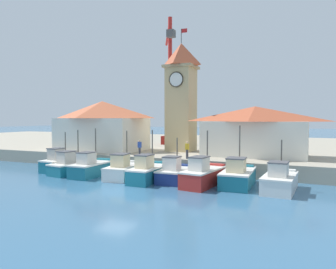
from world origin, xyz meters
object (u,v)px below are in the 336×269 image
object	(u,v)px
fishing_boat_far_right	(280,181)
dock_worker_along_quay	(187,150)
fishing_boat_left_outer	(73,166)
fishing_boat_far_left	(61,163)
clock_tower	(181,94)
fishing_boat_center	(149,172)
warehouse_left	(102,125)
fishing_boat_mid_right	(175,173)
fishing_boat_right_outer	(238,176)
fishing_boat_left_inner	(92,167)
port_crane_far	(170,96)
dock_worker_near_tower	(140,148)
warehouse_right	(255,131)
fishing_boat_right_inner	(203,175)
fishing_boat_mid_left	(124,169)

from	to	relation	value
fishing_boat_far_right	dock_worker_along_quay	world-z (taller)	fishing_boat_far_right
fishing_boat_left_outer	fishing_boat_far_left	bearing A→B (deg)	160.86
fishing_boat_far_left	clock_tower	xyz separation A→B (m)	(8.39, 10.20, 7.07)
fishing_boat_center	warehouse_left	xyz separation A→B (m)	(-10.56, 8.64, 3.51)
fishing_boat_center	fishing_boat_mid_right	xyz separation A→B (m)	(1.93, 0.81, -0.08)
warehouse_left	fishing_boat_right_outer	bearing A→B (deg)	-23.27
fishing_boat_left_outer	fishing_boat_left_inner	bearing A→B (deg)	-7.23
port_crane_far	fishing_boat_left_outer	bearing A→B (deg)	-94.64
fishing_boat_right_outer	fishing_boat_far_right	size ratio (longest dim) A/B	1.06
fishing_boat_right_outer	dock_worker_near_tower	bearing A→B (deg)	160.17
clock_tower	dock_worker_near_tower	xyz separation A→B (m)	(-1.85, -6.44, -5.64)
fishing_boat_far_left	fishing_boat_center	world-z (taller)	fishing_boat_center
fishing_boat_mid_right	fishing_boat_right_outer	world-z (taller)	fishing_boat_right_outer
fishing_boat_left_inner	fishing_boat_center	xyz separation A→B (m)	(5.74, -0.14, 0.02)
fishing_boat_far_right	fishing_boat_center	bearing A→B (deg)	-177.00
warehouse_left	dock_worker_near_tower	size ratio (longest dim) A/B	6.07
fishing_boat_far_right	clock_tower	size ratio (longest dim) A/B	0.34
fishing_boat_far_right	fishing_boat_right_outer	bearing A→B (deg)	169.39
clock_tower	warehouse_left	distance (m)	9.95
fishing_boat_center	dock_worker_near_tower	bearing A→B (deg)	125.80
fishing_boat_left_outer	dock_worker_near_tower	world-z (taller)	fishing_boat_left_outer
fishing_boat_center	fishing_boat_mid_right	distance (m)	2.10
warehouse_left	fishing_boat_mid_right	bearing A→B (deg)	-32.07
fishing_boat_mid_right	warehouse_right	world-z (taller)	warehouse_right
fishing_boat_far_right	port_crane_far	world-z (taller)	port_crane_far
clock_tower	fishing_boat_left_outer	bearing A→B (deg)	-120.49
fishing_boat_mid_right	fishing_boat_right_inner	distance (m)	2.69
fishing_boat_far_left	fishing_boat_left_inner	xyz separation A→B (m)	(4.32, -0.98, -0.02)
fishing_boat_left_inner	fishing_boat_right_inner	bearing A→B (deg)	0.38
fishing_boat_far_right	dock_worker_near_tower	size ratio (longest dim) A/B	2.87
fishing_boat_right_inner	clock_tower	xyz separation A→B (m)	(-6.22, 11.12, 7.05)
fishing_boat_left_outer	fishing_boat_far_right	world-z (taller)	fishing_boat_left_outer
fishing_boat_mid_right	dock_worker_along_quay	size ratio (longest dim) A/B	2.61
fishing_boat_left_inner	fishing_boat_mid_right	bearing A→B (deg)	4.99
fishing_boat_mid_left	port_crane_far	distance (m)	20.67
warehouse_left	fishing_boat_far_left	bearing A→B (deg)	-86.18
fishing_boat_left_outer	fishing_boat_left_inner	size ratio (longest dim) A/B	1.04
fishing_boat_right_outer	fishing_boat_center	bearing A→B (deg)	-171.07
fishing_boat_far_left	fishing_boat_right_outer	size ratio (longest dim) A/B	0.87
fishing_boat_far_left	dock_worker_near_tower	size ratio (longest dim) A/B	2.64
fishing_boat_right_outer	fishing_boat_mid_left	bearing A→B (deg)	-176.52
fishing_boat_far_right	dock_worker_near_tower	xyz separation A→B (m)	(-13.55, 4.36, 1.47)
fishing_boat_right_outer	dock_worker_along_quay	bearing A→B (deg)	145.58
port_crane_far	dock_worker_along_quay	bearing A→B (deg)	-61.02
fishing_boat_mid_right	dock_worker_along_quay	world-z (taller)	fishing_boat_mid_right
fishing_boat_left_outer	fishing_boat_right_inner	xyz separation A→B (m)	(12.64, -0.23, 0.09)
fishing_boat_mid_right	dock_worker_near_tower	bearing A→B (deg)	143.25
fishing_boat_far_left	fishing_boat_right_inner	bearing A→B (deg)	-3.58
fishing_boat_far_right	port_crane_far	size ratio (longest dim) A/B	0.26
fishing_boat_right_inner	warehouse_right	distance (m)	10.10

